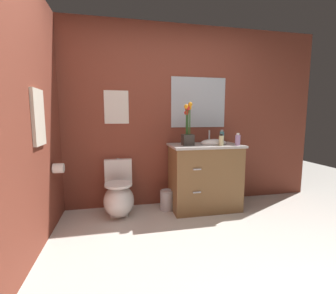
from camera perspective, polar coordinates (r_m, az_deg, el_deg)
name	(u,v)px	position (r m, az deg, el deg)	size (l,w,h in m)	color
ground_plane	(206,281)	(2.07, 9.36, -29.82)	(9.08, 9.08, 0.00)	beige
wall_back	(178,117)	(3.33, 2.36, 7.45)	(4.24, 0.05, 2.50)	brown
wall_left	(18,117)	(2.17, -32.87, 6.28)	(0.05, 4.68, 2.50)	brown
toilet	(119,196)	(3.09, -11.99, -11.71)	(0.38, 0.59, 0.69)	white
vanity_cabinet	(205,176)	(3.21, 9.01, -7.01)	(0.94, 0.56, 1.06)	brown
flower_vase	(188,129)	(2.99, 4.91, 4.43)	(0.14, 0.14, 0.55)	#38332D
soap_bottle	(222,137)	(3.28, 13.09, 2.36)	(0.06, 0.06, 0.19)	teal
lotion_bottle	(238,140)	(3.13, 16.75, 1.70)	(0.07, 0.07, 0.16)	#B28CBF
hand_wash_bottle	(221,140)	(3.03, 12.95, 1.61)	(0.06, 0.06, 0.15)	beige
trash_bin	(167,200)	(3.20, -0.28, -12.90)	(0.18, 0.18, 0.27)	#B7B7BC
wall_poster	(116,107)	(3.19, -12.55, 9.53)	(0.32, 0.01, 0.44)	silver
wall_mirror	(199,103)	(3.39, 7.51, 10.78)	(0.80, 0.01, 0.70)	#B2BCC6
hanging_towel	(38,117)	(2.47, -29.28, 6.35)	(0.03, 0.28, 0.52)	beige
toilet_paper_roll	(58,168)	(2.87, -25.32, -4.74)	(0.11, 0.11, 0.11)	white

